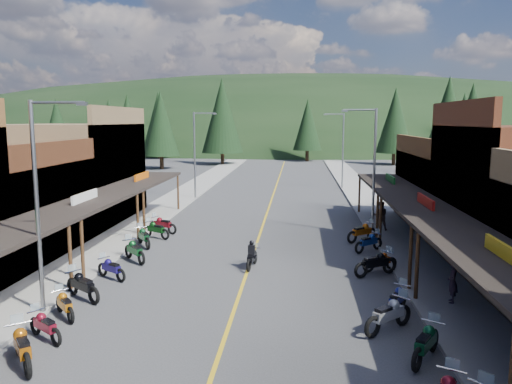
% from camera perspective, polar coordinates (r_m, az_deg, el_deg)
% --- Properties ---
extents(ground, '(220.00, 220.00, 0.00)m').
position_cam_1_polar(ground, '(24.44, -1.03, -9.13)').
color(ground, '#38383A').
rests_on(ground, ground).
extents(centerline, '(0.15, 90.00, 0.01)m').
position_cam_1_polar(centerline, '(43.87, 1.64, -1.33)').
color(centerline, gold).
rests_on(centerline, ground).
extents(sidewalk_west, '(3.40, 94.00, 0.15)m').
position_cam_1_polar(sidewalk_west, '(45.18, -9.45, -1.07)').
color(sidewalk_west, gray).
rests_on(sidewalk_west, ground).
extents(sidewalk_east, '(3.40, 94.00, 0.15)m').
position_cam_1_polar(sidewalk_east, '(44.25, 12.96, -1.36)').
color(sidewalk_east, gray).
rests_on(sidewalk_east, ground).
extents(shop_west_3, '(10.90, 10.20, 8.20)m').
position_cam_1_polar(shop_west_3, '(38.29, -20.20, 2.07)').
color(shop_west_3, brown).
rests_on(shop_west_3, ground).
extents(shop_east_3, '(10.90, 10.20, 6.20)m').
position_cam_1_polar(shop_east_3, '(36.63, 22.85, 0.12)').
color(shop_east_3, '#4C2D16').
rests_on(shop_east_3, ground).
extents(streetlight_0, '(2.16, 0.18, 8.00)m').
position_cam_1_polar(streetlight_0, '(19.78, -23.43, -0.68)').
color(streetlight_0, gray).
rests_on(streetlight_0, ground).
extents(streetlight_1, '(2.16, 0.18, 8.00)m').
position_cam_1_polar(streetlight_1, '(46.24, -6.86, 4.67)').
color(streetlight_1, gray).
rests_on(streetlight_1, ground).
extents(streetlight_2, '(2.16, 0.18, 8.00)m').
position_cam_1_polar(streetlight_2, '(31.66, 13.11, 2.89)').
color(streetlight_2, gray).
rests_on(streetlight_2, ground).
extents(streetlight_3, '(2.16, 0.18, 8.00)m').
position_cam_1_polar(streetlight_3, '(53.47, 9.75, 5.08)').
color(streetlight_3, gray).
rests_on(streetlight_3, ground).
extents(ridge_hill, '(310.00, 140.00, 60.00)m').
position_cam_1_polar(ridge_hill, '(158.39, 3.98, 5.58)').
color(ridge_hill, black).
rests_on(ridge_hill, ground).
extents(pine_0, '(5.04, 5.04, 11.00)m').
position_cam_1_polar(pine_0, '(95.17, -21.80, 7.17)').
color(pine_0, black).
rests_on(pine_0, ground).
extents(pine_1, '(5.88, 5.88, 12.50)m').
position_cam_1_polar(pine_1, '(96.86, -11.09, 8.05)').
color(pine_1, black).
rests_on(pine_1, ground).
extents(pine_2, '(6.72, 6.72, 14.00)m').
position_cam_1_polar(pine_2, '(82.14, -3.89, 8.70)').
color(pine_2, black).
rests_on(pine_2, ground).
extents(pine_3, '(5.04, 5.04, 11.00)m').
position_cam_1_polar(pine_3, '(89.22, 5.91, 7.67)').
color(pine_3, black).
rests_on(pine_3, ground).
extents(pine_4, '(5.88, 5.88, 12.50)m').
position_cam_1_polar(pine_4, '(84.65, 15.61, 7.90)').
color(pine_4, black).
rests_on(pine_4, ground).
extents(pine_5, '(6.72, 6.72, 14.00)m').
position_cam_1_polar(pine_5, '(100.31, 23.43, 7.96)').
color(pine_5, black).
rests_on(pine_5, ground).
extents(pine_7, '(5.88, 5.88, 12.50)m').
position_cam_1_polar(pine_7, '(104.99, -14.43, 7.95)').
color(pine_7, black).
rests_on(pine_7, ground).
extents(pine_8, '(4.48, 4.48, 10.00)m').
position_cam_1_polar(pine_8, '(67.76, -16.39, 6.79)').
color(pine_8, black).
rests_on(pine_8, ground).
extents(pine_9, '(4.93, 4.93, 10.80)m').
position_cam_1_polar(pine_9, '(71.55, 22.58, 6.88)').
color(pine_9, black).
rests_on(pine_9, ground).
extents(pine_10, '(5.38, 5.38, 11.60)m').
position_cam_1_polar(pine_10, '(75.99, -10.84, 7.71)').
color(pine_10, black).
rests_on(pine_10, ground).
extents(pine_11, '(5.82, 5.82, 12.40)m').
position_cam_1_polar(pine_11, '(63.68, 21.07, 7.60)').
color(pine_11, black).
rests_on(pine_11, ground).
extents(bike_west_3, '(2.06, 2.32, 1.34)m').
position_cam_1_polar(bike_west_3, '(16.96, -25.17, -15.57)').
color(bike_west_3, '#A4530B').
rests_on(bike_west_3, ground).
extents(bike_west_4, '(1.95, 1.64, 1.10)m').
position_cam_1_polar(bike_west_4, '(18.51, -22.98, -13.80)').
color(bike_west_4, maroon).
rests_on(bike_west_4, ground).
extents(bike_west_5, '(1.77, 1.87, 1.11)m').
position_cam_1_polar(bike_west_5, '(20.20, -21.03, -11.82)').
color(bike_west_5, '#BB660D').
rests_on(bike_west_5, ground).
extents(bike_west_6, '(2.32, 1.98, 1.32)m').
position_cam_1_polar(bike_west_6, '(21.82, -19.22, -9.94)').
color(bike_west_6, black).
rests_on(bike_west_6, ground).
extents(bike_west_7, '(2.00, 1.66, 1.13)m').
position_cam_1_polar(bike_west_7, '(24.15, -16.21, -8.28)').
color(bike_west_7, navy).
rests_on(bike_west_7, ground).
extents(bike_west_8, '(2.08, 2.18, 1.29)m').
position_cam_1_polar(bike_west_8, '(26.70, -13.71, -6.42)').
color(bike_west_8, '#0D441B').
rests_on(bike_west_8, ground).
extents(bike_west_9, '(1.80, 2.23, 1.25)m').
position_cam_1_polar(bike_west_9, '(29.73, -12.70, -4.93)').
color(bike_west_9, '#0C401D').
rests_on(bike_west_9, ground).
extents(bike_west_10, '(2.20, 1.66, 1.21)m').
position_cam_1_polar(bike_west_10, '(31.59, -11.36, -4.14)').
color(bike_west_10, '#0B3A11').
rests_on(bike_west_10, ground).
extents(bike_west_11, '(2.27, 1.58, 1.24)m').
position_cam_1_polar(bike_west_11, '(32.95, -10.62, -3.59)').
color(bike_west_11, maroon).
rests_on(bike_west_11, ground).
extents(bike_east_4, '(1.80, 2.30, 1.28)m').
position_cam_1_polar(bike_east_4, '(16.59, 18.85, -15.86)').
color(bike_east_4, '#0E4625').
rests_on(bike_east_4, ground).
extents(bike_east_5, '(2.26, 2.15, 1.34)m').
position_cam_1_polar(bike_east_5, '(18.32, 14.91, -13.24)').
color(bike_east_5, '#A0A1A6').
rests_on(bike_east_5, ground).
extents(bike_east_6, '(1.57, 2.11, 1.16)m').
position_cam_1_polar(bike_east_6, '(20.06, 15.82, -11.63)').
color(bike_east_6, navy).
rests_on(bike_east_6, ground).
extents(bike_east_7, '(2.39, 1.82, 1.32)m').
position_cam_1_polar(bike_east_7, '(24.33, 13.51, -7.81)').
color(bike_east_7, black).
rests_on(bike_east_7, ground).
extents(bike_east_8, '(1.95, 1.41, 1.07)m').
position_cam_1_polar(bike_east_8, '(25.18, 14.01, -7.58)').
color(bike_east_8, '#AA390C').
rests_on(bike_east_8, ground).
extents(bike_east_9, '(2.04, 1.90, 1.20)m').
position_cam_1_polar(bike_east_9, '(28.59, 12.76, -5.51)').
color(bike_east_9, navy).
rests_on(bike_east_9, ground).
extents(bike_east_10, '(2.29, 2.04, 1.32)m').
position_cam_1_polar(bike_east_10, '(30.79, 12.03, -4.39)').
color(bike_east_10, '#BC570D').
rests_on(bike_east_10, ground).
extents(rider_on_bike, '(0.90, 1.99, 1.46)m').
position_cam_1_polar(rider_on_bike, '(24.91, -0.47, -7.38)').
color(rider_on_bike, black).
rests_on(rider_on_bike, ground).
extents(pedestrian_east_a, '(0.51, 0.67, 1.65)m').
position_cam_1_polar(pedestrian_east_a, '(21.37, 21.56, -9.55)').
color(pedestrian_east_a, '#261C2A').
rests_on(pedestrian_east_a, sidewalk_east).
extents(pedestrian_east_b, '(0.93, 0.54, 1.91)m').
position_cam_1_polar(pedestrian_east_b, '(33.56, 14.05, -2.64)').
color(pedestrian_east_b, brown).
rests_on(pedestrian_east_b, sidewalk_east).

